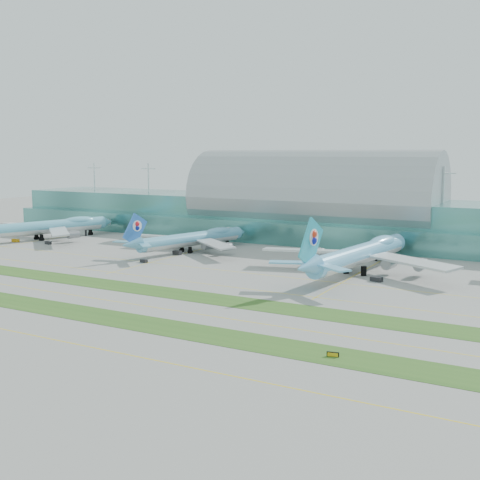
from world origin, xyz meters
The scene contains 18 objects.
ground centered at (0.00, 0.00, 0.00)m, with size 700.00×700.00×0.00m, color gray.
terminal centered at (0.01, 128.79, 14.23)m, with size 340.00×69.10×36.00m.
grass_strip_near centered at (0.00, -28.00, 0.04)m, with size 420.00×12.00×0.08m, color #2D591E.
grass_strip_far centered at (0.00, 2.00, 0.04)m, with size 420.00×12.00×0.08m, color #2D591E.
taxiline_a centered at (0.00, -48.00, 0.01)m, with size 420.00×0.35×0.01m, color yellow.
taxiline_b centered at (0.00, -14.00, 0.01)m, with size 420.00×0.35×0.01m, color yellow.
taxiline_c centered at (0.00, 18.00, 0.01)m, with size 420.00×0.35×0.01m, color yellow.
taxiline_d centered at (0.00, 40.00, 0.01)m, with size 420.00×0.35×0.01m, color yellow.
airliner_a centered at (-113.45, 66.44, 6.37)m, with size 62.44×72.64×20.65m.
airliner_b centered at (-31.18, 69.86, 5.75)m, with size 57.68×66.68×18.66m.
airliner_c centered at (45.63, 60.35, 7.03)m, with size 72.42×82.73×22.78m.
gse_a centered at (-119.70, 52.40, 0.71)m, with size 3.67×1.62×1.42m, color orange.
gse_b centered at (-100.88, 54.82, 0.66)m, with size 3.16×1.65×1.32m, color black.
gse_c centered at (-33.19, 38.66, 0.61)m, with size 3.01×1.49×1.23m, color black.
gse_d centered at (-32.17, 59.58, 0.84)m, with size 3.43×2.09×1.68m, color black.
gse_e centered at (34.49, 55.46, 0.77)m, with size 3.61×1.93×1.53m, color yellow.
gse_f centered at (54.84, 48.04, 0.78)m, with size 3.78×2.17×1.56m, color black.
taxiway_sign_east centered at (67.92, -28.76, 0.54)m, with size 2.57×0.77×1.09m.
Camera 1 is at (108.53, -142.41, 41.74)m, focal length 45.00 mm.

